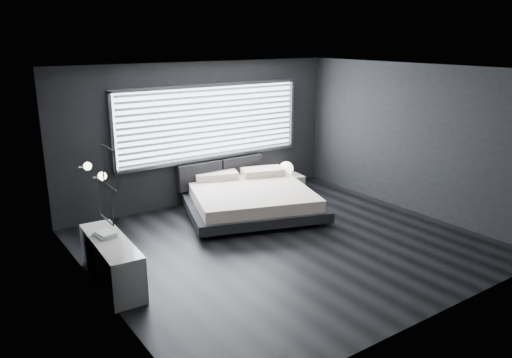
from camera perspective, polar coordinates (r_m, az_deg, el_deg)
room at (r=7.80m, az=3.56°, el=2.11°), size 6.04×6.00×2.80m
window at (r=10.06m, az=-5.09°, el=6.47°), size 4.14×0.09×1.52m
headboard at (r=10.32m, az=-4.00°, el=0.82°), size 1.96×0.16×0.52m
sconce_near at (r=6.48m, az=-17.20°, el=0.31°), size 0.18×0.11×0.11m
sconce_far at (r=7.03m, az=-18.71°, el=1.40°), size 0.18×0.11×0.11m
wall_art_upper at (r=5.83m, az=-16.42°, el=1.22°), size 0.01×0.48×0.48m
wall_art_lower at (r=6.19m, az=-16.83°, el=-2.51°), size 0.01×0.48×0.48m
bed at (r=9.56m, az=-0.68°, el=-2.13°), size 3.02×2.95×0.63m
nightstand at (r=10.99m, az=3.78°, el=-0.42°), size 0.62×0.54×0.33m
orb_lamp at (r=10.91m, az=3.47°, el=1.20°), size 0.31×0.31×0.31m
dresser at (r=7.15m, az=-16.13°, el=-9.05°), size 0.53×1.62×0.64m
book_stack at (r=7.16m, az=-16.87°, el=-6.05°), size 0.27×0.34×0.06m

